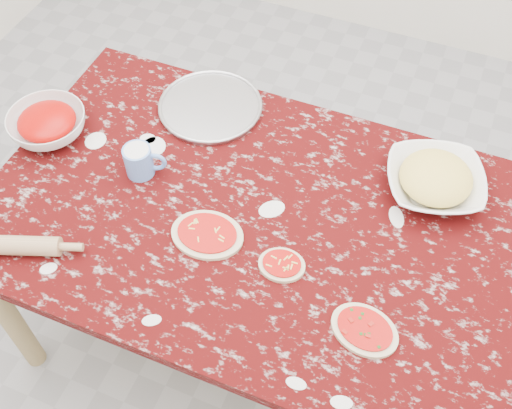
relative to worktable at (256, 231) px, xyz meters
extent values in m
plane|color=gray|center=(0.00, 0.00, -0.67)|extent=(4.00, 4.00, 0.00)
cube|color=#360505|center=(0.00, 0.00, 0.06)|extent=(1.60, 1.00, 0.04)
cube|color=#8F7D51|center=(0.00, 0.00, 0.00)|extent=(1.50, 0.90, 0.08)
cylinder|color=#8F7D51|center=(-0.72, -0.42, -0.31)|extent=(0.07, 0.07, 0.71)
cylinder|color=#8F7D51|center=(-0.72, 0.42, -0.31)|extent=(0.07, 0.07, 0.71)
cylinder|color=#8F7D51|center=(0.72, 0.42, -0.31)|extent=(0.07, 0.07, 0.71)
cylinder|color=#B2B2B7|center=(-0.31, 0.35, 0.09)|extent=(0.40, 0.40, 0.01)
imported|color=white|center=(-0.74, 0.05, 0.12)|extent=(0.25, 0.25, 0.08)
imported|color=white|center=(0.45, 0.29, 0.12)|extent=(0.36, 0.36, 0.07)
cylinder|color=#6193E9|center=(-0.39, 0.02, 0.13)|extent=(0.09, 0.09, 0.10)
torus|color=#6193E9|center=(-0.34, 0.03, 0.13)|extent=(0.07, 0.04, 0.07)
cylinder|color=silver|center=(-0.39, 0.02, 0.17)|extent=(0.07, 0.07, 0.01)
ellipsoid|color=beige|center=(-0.10, -0.12, 0.09)|extent=(0.22, 0.18, 0.01)
ellipsoid|color=red|center=(-0.10, -0.12, 0.10)|extent=(0.18, 0.15, 0.00)
ellipsoid|color=beige|center=(0.13, -0.14, 0.09)|extent=(0.14, 0.12, 0.01)
ellipsoid|color=red|center=(0.13, -0.14, 0.10)|extent=(0.12, 0.10, 0.00)
ellipsoid|color=beige|center=(0.40, -0.24, 0.09)|extent=(0.21, 0.17, 0.01)
ellipsoid|color=red|center=(0.40, -0.24, 0.10)|extent=(0.17, 0.14, 0.00)
cylinder|color=tan|center=(-0.58, -0.37, 0.11)|extent=(0.28, 0.15, 0.06)
camera|label=1|loc=(0.41, -1.00, 1.54)|focal=43.58mm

